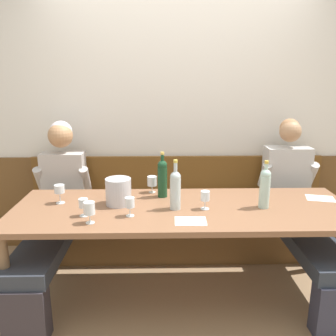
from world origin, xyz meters
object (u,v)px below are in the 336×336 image
wine_glass_mid_right (120,186)px  wine_bottle_amber_mid (265,187)px  wine_glass_center_rear (83,204)px  wall_bench (178,227)px  person_left_seat (299,206)px  wine_glass_right_end (89,209)px  wine_glass_by_bottle (152,182)px  wine_bottle_clear_water (175,189)px  wine_glass_left_end (205,196)px  dining_table (183,216)px  wine_glass_center_front (130,203)px  wine_glass_near_bucket (59,190)px  ice_bucket (118,192)px  person_center_right_seat (54,207)px  wine_bottle_green_tall (162,177)px

wine_glass_mid_right → wine_bottle_amber_mid: bearing=-13.8°
wine_bottle_amber_mid → wine_glass_center_rear: wine_bottle_amber_mid is taller
wine_glass_mid_right → wall_bench: bearing=42.6°
person_left_seat → wine_glass_right_end: bearing=-159.8°
wine_glass_by_bottle → wine_glass_right_end: 0.73m
wine_bottle_clear_water → wine_glass_left_end: bearing=-2.0°
dining_table → wine_glass_mid_right: wine_glass_mid_right is taller
wine_glass_center_front → wine_glass_near_bucket: 0.61m
wine_bottle_clear_water → wine_glass_center_front: size_ratio=2.72×
person_left_seat → wine_glass_mid_right: 1.51m
person_left_seat → wine_glass_mid_right: (-1.49, -0.08, 0.21)m
wall_bench → person_left_seat: (1.00, -0.37, 0.35)m
wine_glass_center_front → dining_table: bearing=23.3°
ice_bucket → wall_bench: bearing=52.6°
wine_glass_center_rear → wine_glass_by_bottle: bearing=47.3°
ice_bucket → wine_glass_center_front: ice_bucket is taller
person_center_right_seat → wine_glass_center_rear: 0.63m
wine_glass_near_bucket → wine_glass_left_end: (1.08, -0.15, -0.01)m
person_center_right_seat → wine_bottle_green_tall: size_ratio=3.59×
wine_bottle_green_tall → wall_bench: bearing=71.8°
person_center_right_seat → wine_bottle_clear_water: 1.09m
wine_glass_near_bucket → wine_glass_mid_right: (0.44, 0.14, -0.02)m
wine_glass_center_rear → wine_bottle_clear_water: bearing=10.7°
wall_bench → wine_glass_left_end: size_ratio=20.58×
dining_table → wall_bench: bearing=90.0°
wine_glass_center_rear → wine_glass_right_end: (0.06, -0.12, 0.01)m
wine_bottle_amber_mid → wine_bottle_clear_water: size_ratio=0.96×
dining_table → ice_bucket: ice_bucket is taller
wine_glass_near_bucket → wine_glass_mid_right: 0.46m
wine_glass_center_rear → wine_glass_left_end: bearing=7.5°
person_left_seat → wine_glass_center_front: bearing=-160.5°
ice_bucket → wine_glass_right_end: bearing=-113.5°
wine_glass_mid_right → wine_glass_right_end: bearing=-105.0°
person_left_seat → ice_bucket: 1.52m
wine_glass_by_bottle → wine_glass_near_bucket: size_ratio=0.95×
wall_bench → person_center_right_seat: size_ratio=2.15×
wine_glass_center_rear → dining_table: bearing=12.5°
wine_bottle_amber_mid → wine_glass_mid_right: bearing=166.2°
wine_bottle_amber_mid → wine_glass_mid_right: 1.12m
dining_table → wine_glass_by_bottle: 0.45m
dining_table → person_center_right_seat: size_ratio=1.92×
wine_bottle_amber_mid → wine_glass_near_bucket: size_ratio=2.45×
wine_bottle_clear_water → person_center_right_seat: bearing=160.2°
wine_glass_center_front → wine_glass_center_rear: bearing=178.4°
wine_glass_near_bucket → wine_glass_center_rear: (0.23, -0.26, -0.02)m
person_center_right_seat → wine_bottle_green_tall: (0.90, -0.09, 0.28)m
wine_bottle_amber_mid → wine_glass_mid_right: (-1.08, 0.27, -0.07)m
wine_bottle_amber_mid → wine_bottle_clear_water: (-0.65, -0.01, -0.00)m
person_center_right_seat → wine_bottle_green_tall: 0.95m
wall_bench → wine_glass_near_bucket: size_ratio=19.47×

